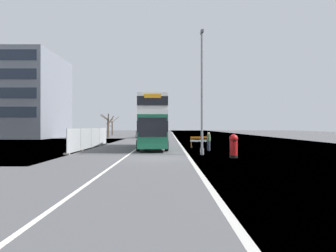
{
  "coord_description": "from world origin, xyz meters",
  "views": [
    {
      "loc": [
        0.97,
        -19.26,
        2.15
      ],
      "look_at": [
        0.93,
        5.8,
        2.2
      ],
      "focal_mm": 30.22,
      "sensor_mm": 36.0,
      "label": 1
    }
  ],
  "objects_px": {
    "red_pillar_postbox": "(234,145)",
    "car_far_side": "(147,131)",
    "car_receding_far": "(147,132)",
    "roadworks_barrier": "(200,141)",
    "double_decker_bus": "(153,122)",
    "pedestrian_at_kerb": "(209,141)",
    "lamppost_foreground": "(202,96)",
    "car_receding_mid": "(143,133)",
    "car_oncoming_near": "(163,133)"
  },
  "relations": [
    {
      "from": "car_receding_mid",
      "to": "roadworks_barrier",
      "type": "bearing_deg",
      "value": -72.04
    },
    {
      "from": "roadworks_barrier",
      "to": "red_pillar_postbox",
      "type": "bearing_deg",
      "value": -81.96
    },
    {
      "from": "car_oncoming_near",
      "to": "pedestrian_at_kerb",
      "type": "distance_m",
      "value": 22.84
    },
    {
      "from": "car_receding_mid",
      "to": "red_pillar_postbox",
      "type": "bearing_deg",
      "value": -74.61
    },
    {
      "from": "car_far_side",
      "to": "car_receding_mid",
      "type": "bearing_deg",
      "value": -88.17
    },
    {
      "from": "lamppost_foreground",
      "to": "red_pillar_postbox",
      "type": "relative_size",
      "value": 5.88
    },
    {
      "from": "red_pillar_postbox",
      "to": "car_far_side",
      "type": "xyz_separation_m",
      "value": [
        -9.98,
        51.37,
        0.08
      ]
    },
    {
      "from": "lamppost_foreground",
      "to": "car_far_side",
      "type": "height_order",
      "value": "lamppost_foreground"
    },
    {
      "from": "roadworks_barrier",
      "to": "pedestrian_at_kerb",
      "type": "xyz_separation_m",
      "value": [
        0.39,
        -3.47,
        0.09
      ]
    },
    {
      "from": "lamppost_foreground",
      "to": "double_decker_bus",
      "type": "bearing_deg",
      "value": 123.33
    },
    {
      "from": "roadworks_barrier",
      "to": "car_receding_far",
      "type": "bearing_deg",
      "value": 103.14
    },
    {
      "from": "car_receding_mid",
      "to": "car_receding_far",
      "type": "xyz_separation_m",
      "value": [
        0.11,
        9.3,
        -0.02
      ]
    },
    {
      "from": "car_receding_mid",
      "to": "pedestrian_at_kerb",
      "type": "bearing_deg",
      "value": -73.38
    },
    {
      "from": "car_oncoming_near",
      "to": "car_receding_far",
      "type": "xyz_separation_m",
      "value": [
        -3.82,
        15.52,
        -0.13
      ]
    },
    {
      "from": "lamppost_foreground",
      "to": "car_far_side",
      "type": "xyz_separation_m",
      "value": [
        -8.06,
        49.16,
        -3.55
      ]
    },
    {
      "from": "car_receding_far",
      "to": "pedestrian_at_kerb",
      "type": "height_order",
      "value": "car_receding_far"
    },
    {
      "from": "car_far_side",
      "to": "lamppost_foreground",
      "type": "bearing_deg",
      "value": -80.69
    },
    {
      "from": "red_pillar_postbox",
      "to": "car_far_side",
      "type": "bearing_deg",
      "value": 100.99
    },
    {
      "from": "lamppost_foreground",
      "to": "car_receding_mid",
      "type": "height_order",
      "value": "lamppost_foreground"
    },
    {
      "from": "double_decker_bus",
      "to": "pedestrian_at_kerb",
      "type": "height_order",
      "value": "double_decker_bus"
    },
    {
      "from": "red_pillar_postbox",
      "to": "car_receding_mid",
      "type": "relative_size",
      "value": 0.36
    },
    {
      "from": "roadworks_barrier",
      "to": "pedestrian_at_kerb",
      "type": "height_order",
      "value": "pedestrian_at_kerb"
    },
    {
      "from": "car_receding_far",
      "to": "car_oncoming_near",
      "type": "bearing_deg",
      "value": -76.16
    },
    {
      "from": "car_receding_mid",
      "to": "car_far_side",
      "type": "xyz_separation_m",
      "value": [
        -0.55,
        17.1,
        -0.02
      ]
    },
    {
      "from": "car_oncoming_near",
      "to": "car_receding_far",
      "type": "distance_m",
      "value": 15.98
    },
    {
      "from": "lamppost_foreground",
      "to": "pedestrian_at_kerb",
      "type": "relative_size",
      "value": 5.78
    },
    {
      "from": "roadworks_barrier",
      "to": "car_receding_far",
      "type": "relative_size",
      "value": 0.42
    },
    {
      "from": "lamppost_foreground",
      "to": "car_far_side",
      "type": "distance_m",
      "value": 49.94
    },
    {
      "from": "lamppost_foreground",
      "to": "car_far_side",
      "type": "bearing_deg",
      "value": 99.31
    },
    {
      "from": "car_receding_mid",
      "to": "car_far_side",
      "type": "height_order",
      "value": "car_receding_mid"
    },
    {
      "from": "double_decker_bus",
      "to": "pedestrian_at_kerb",
      "type": "xyz_separation_m",
      "value": [
        5.19,
        -2.86,
        -1.78
      ]
    },
    {
      "from": "car_oncoming_near",
      "to": "car_receding_mid",
      "type": "height_order",
      "value": "car_oncoming_near"
    },
    {
      "from": "double_decker_bus",
      "to": "lamppost_foreground",
      "type": "distance_m",
      "value": 7.83
    },
    {
      "from": "car_receding_far",
      "to": "red_pillar_postbox",
      "type": "bearing_deg",
      "value": -77.92
    },
    {
      "from": "car_far_side",
      "to": "pedestrian_at_kerb",
      "type": "height_order",
      "value": "car_far_side"
    },
    {
      "from": "roadworks_barrier",
      "to": "car_oncoming_near",
      "type": "xyz_separation_m",
      "value": [
        -4.21,
        18.9,
        0.37
      ]
    },
    {
      "from": "double_decker_bus",
      "to": "lamppost_foreground",
      "type": "xyz_separation_m",
      "value": [
        4.17,
        -6.34,
        1.92
      ]
    },
    {
      "from": "car_receding_far",
      "to": "car_far_side",
      "type": "xyz_separation_m",
      "value": [
        -0.65,
        7.8,
        -0.01
      ]
    },
    {
      "from": "red_pillar_postbox",
      "to": "pedestrian_at_kerb",
      "type": "height_order",
      "value": "pedestrian_at_kerb"
    },
    {
      "from": "roadworks_barrier",
      "to": "car_receding_far",
      "type": "distance_m",
      "value": 35.34
    },
    {
      "from": "red_pillar_postbox",
      "to": "car_receding_mid",
      "type": "distance_m",
      "value": 35.54
    },
    {
      "from": "roadworks_barrier",
      "to": "car_receding_mid",
      "type": "bearing_deg",
      "value": 107.96
    },
    {
      "from": "car_receding_mid",
      "to": "car_receding_far",
      "type": "relative_size",
      "value": 0.98
    },
    {
      "from": "pedestrian_at_kerb",
      "to": "car_far_side",
      "type": "bearing_deg",
      "value": 101.24
    },
    {
      "from": "roadworks_barrier",
      "to": "car_receding_far",
      "type": "height_order",
      "value": "car_receding_far"
    },
    {
      "from": "double_decker_bus",
      "to": "lamppost_foreground",
      "type": "height_order",
      "value": "lamppost_foreground"
    },
    {
      "from": "double_decker_bus",
      "to": "car_oncoming_near",
      "type": "bearing_deg",
      "value": 88.29
    },
    {
      "from": "car_receding_far",
      "to": "double_decker_bus",
      "type": "bearing_deg",
      "value": -84.71
    },
    {
      "from": "lamppost_foreground",
      "to": "red_pillar_postbox",
      "type": "height_order",
      "value": "lamppost_foreground"
    },
    {
      "from": "car_far_side",
      "to": "pedestrian_at_kerb",
      "type": "relative_size",
      "value": 2.61
    }
  ]
}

